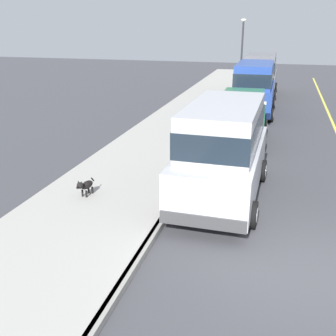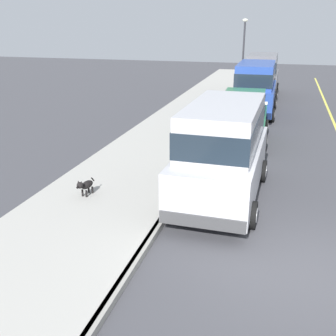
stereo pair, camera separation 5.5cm
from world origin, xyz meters
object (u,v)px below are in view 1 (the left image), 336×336
at_px(car_silver_van, 223,147).
at_px(street_lamp, 242,45).
at_px(car_grey_van, 260,73).
at_px(car_blue_van, 254,86).
at_px(dog_black, 85,185).
at_px(car_green_hatchback, 242,116).

distance_m(car_silver_van, street_lamp, 18.13).
height_order(car_grey_van, street_lamp, street_lamp).
bearing_deg(car_silver_van, car_grey_van, 90.16).
height_order(car_silver_van, street_lamp, street_lamp).
height_order(car_blue_van, dog_black, car_blue_van).
height_order(car_silver_van, car_blue_van, same).
xyz_separation_m(car_silver_van, car_blue_van, (-0.02, 10.65, 0.00)).
relative_size(car_green_hatchback, street_lamp, 0.87).
distance_m(car_blue_van, street_lamp, 7.65).
bearing_deg(street_lamp, car_silver_van, -85.46).
distance_m(car_green_hatchback, car_grey_van, 10.48).
bearing_deg(car_blue_van, street_lamp, 100.86).
distance_m(car_grey_van, dog_black, 17.71).
bearing_deg(dog_black, car_green_hatchback, 64.49).
distance_m(car_blue_van, dog_black, 12.31).
distance_m(car_grey_van, street_lamp, 2.73).
xyz_separation_m(car_silver_van, car_grey_van, (-0.05, 16.21, 0.00)).
xyz_separation_m(car_blue_van, street_lamp, (-1.41, 7.36, 1.51)).
relative_size(car_grey_van, dog_black, 6.53).
relative_size(dog_black, street_lamp, 0.17).
bearing_deg(dog_black, car_silver_van, 19.15).
height_order(car_green_hatchback, car_blue_van, car_blue_van).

